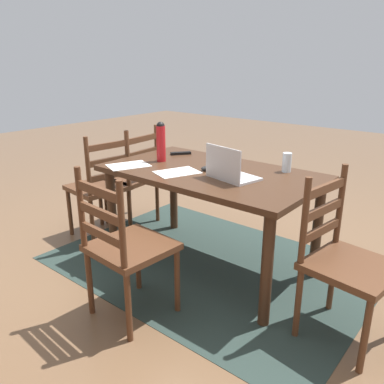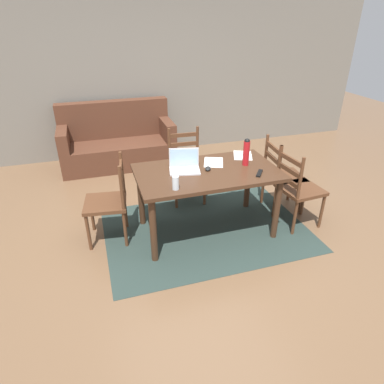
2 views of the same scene
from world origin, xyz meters
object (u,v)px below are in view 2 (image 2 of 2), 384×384
(drinking_glass, at_px, (176,183))
(computer_mouse, at_px, (208,169))
(dining_table, at_px, (207,179))
(chair_left_far, at_px, (109,202))
(tv_remote, at_px, (259,173))
(chair_right_far, at_px, (282,176))
(couch, at_px, (117,143))
(water_bottle, at_px, (246,151))
(chair_far_head, at_px, (186,167))
(laptop, at_px, (184,165))
(chair_right_near, at_px, (298,189))

(drinking_glass, relative_size, computer_mouse, 1.35)
(dining_table, relative_size, chair_left_far, 1.61)
(drinking_glass, height_order, tv_remote, drinking_glass)
(chair_right_far, xyz_separation_m, couch, (-1.79, 2.15, -0.11))
(water_bottle, height_order, tv_remote, water_bottle)
(chair_far_head, relative_size, laptop, 2.64)
(water_bottle, bearing_deg, chair_right_near, -18.88)
(dining_table, height_order, water_bottle, water_bottle)
(chair_right_near, relative_size, computer_mouse, 9.50)
(dining_table, relative_size, tv_remote, 9.01)
(chair_far_head, relative_size, computer_mouse, 9.50)
(dining_table, relative_size, chair_right_near, 1.61)
(laptop, bearing_deg, water_bottle, -6.03)
(tv_remote, bearing_deg, couch, -27.67)
(chair_left_far, distance_m, tv_remote, 1.63)
(chair_far_head, xyz_separation_m, computer_mouse, (0.01, -0.79, 0.31))
(chair_right_near, xyz_separation_m, chair_right_far, (0.00, 0.36, 0.00))
(dining_table, xyz_separation_m, laptop, (-0.23, 0.10, 0.16))
(laptop, bearing_deg, computer_mouse, -18.65)
(couch, relative_size, laptop, 5.01)
(chair_far_head, xyz_separation_m, chair_left_far, (-1.06, -0.64, 0.00))
(chair_right_far, relative_size, couch, 0.53)
(tv_remote, bearing_deg, chair_far_head, -28.36)
(chair_far_head, height_order, chair_right_far, same)
(chair_far_head, height_order, laptop, laptop)
(chair_right_far, distance_m, drinking_glass, 1.61)
(chair_left_far, bearing_deg, computer_mouse, -8.23)
(computer_mouse, bearing_deg, water_bottle, 27.34)
(dining_table, height_order, chair_far_head, chair_far_head)
(dining_table, height_order, laptop, laptop)
(chair_far_head, xyz_separation_m, chair_right_far, (1.05, -0.63, 0.00))
(chair_right_near, bearing_deg, tv_remote, -173.33)
(laptop, bearing_deg, chair_left_far, 174.94)
(chair_far_head, xyz_separation_m, couch, (-0.74, 1.52, -0.11))
(laptop, bearing_deg, chair_right_far, 3.70)
(chair_left_far, height_order, drinking_glass, chair_left_far)
(chair_far_head, bearing_deg, dining_table, -90.17)
(laptop, distance_m, computer_mouse, 0.26)
(chair_left_far, distance_m, chair_right_near, 2.14)
(dining_table, bearing_deg, chair_right_far, 9.69)
(couch, height_order, computer_mouse, couch)
(chair_far_head, height_order, chair_right_near, same)
(dining_table, relative_size, chair_right_far, 1.61)
(dining_table, xyz_separation_m, computer_mouse, (0.01, 0.02, 0.12))
(dining_table, xyz_separation_m, tv_remote, (0.49, -0.25, 0.11))
(chair_right_far, xyz_separation_m, tv_remote, (-0.56, -0.43, 0.31))
(dining_table, height_order, chair_left_far, chair_left_far)
(laptop, bearing_deg, drinking_glass, -116.66)
(chair_far_head, height_order, couch, couch)
(couch, height_order, water_bottle, water_bottle)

